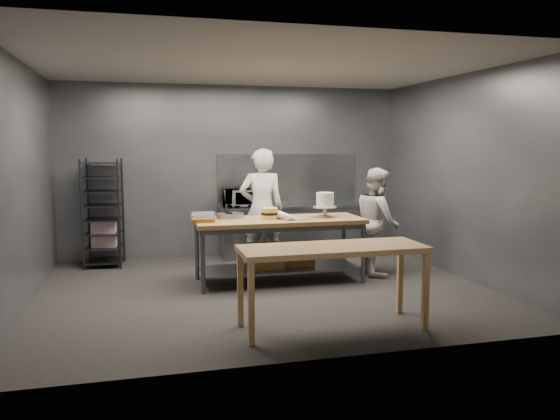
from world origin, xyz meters
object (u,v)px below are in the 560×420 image
(work_table, at_px, (279,242))
(layer_cake, at_px, (269,213))
(chef_behind, at_px, (262,210))
(chef_right, at_px, (377,221))
(near_counter, at_px, (332,254))
(microwave, at_px, (240,198))
(speed_rack, at_px, (103,214))
(frosted_cake_stand, at_px, (325,202))

(work_table, height_order, layer_cake, layer_cake)
(chef_behind, xyz_separation_m, layer_cake, (-0.07, -0.82, 0.04))
(chef_right, bearing_deg, near_counter, 154.26)
(microwave, bearing_deg, chef_behind, -79.85)
(speed_rack, bearing_deg, layer_cake, -36.03)
(chef_right, height_order, frosted_cake_stand, chef_right)
(speed_rack, bearing_deg, work_table, -34.18)
(near_counter, xyz_separation_m, layer_cake, (-0.20, 2.08, 0.19))
(chef_right, height_order, layer_cake, chef_right)
(near_counter, height_order, microwave, microwave)
(chef_behind, bearing_deg, near_counter, 98.26)
(frosted_cake_stand, bearing_deg, chef_right, 9.75)
(frosted_cake_stand, bearing_deg, near_counter, -106.86)
(layer_cake, bearing_deg, frosted_cake_stand, -1.15)
(work_table, xyz_separation_m, chef_behind, (-0.07, 0.81, 0.38))
(near_counter, relative_size, chef_behind, 1.04)
(work_table, xyz_separation_m, frosted_cake_stand, (0.68, -0.03, 0.58))
(work_table, relative_size, chef_right, 1.48)
(chef_right, bearing_deg, work_table, 103.21)
(near_counter, relative_size, frosted_cake_stand, 5.54)
(chef_behind, relative_size, microwave, 3.53)
(work_table, distance_m, layer_cake, 0.45)
(microwave, distance_m, frosted_cake_stand, 2.04)
(near_counter, distance_m, microwave, 3.90)
(chef_behind, xyz_separation_m, frosted_cake_stand, (0.76, -0.84, 0.19))
(near_counter, xyz_separation_m, chef_right, (1.53, 2.22, -0.00))
(work_table, bearing_deg, layer_cake, -173.25)
(work_table, height_order, chef_behind, chef_behind)
(frosted_cake_stand, bearing_deg, microwave, 117.21)
(work_table, xyz_separation_m, layer_cake, (-0.14, -0.02, 0.43))
(chef_behind, bearing_deg, work_table, 100.89)
(near_counter, bearing_deg, speed_rack, 124.07)
(near_counter, bearing_deg, work_table, 91.65)
(speed_rack, bearing_deg, microwave, 2.03)
(microwave, relative_size, frosted_cake_stand, 1.50)
(frosted_cake_stand, bearing_deg, work_table, 177.20)
(chef_right, xyz_separation_m, layer_cake, (-1.73, -0.14, 0.19))
(frosted_cake_stand, distance_m, layer_cake, 0.84)
(near_counter, bearing_deg, microwave, 94.57)
(chef_right, bearing_deg, chef_behind, 76.45)
(chef_right, height_order, microwave, chef_right)
(chef_right, distance_m, layer_cake, 1.75)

